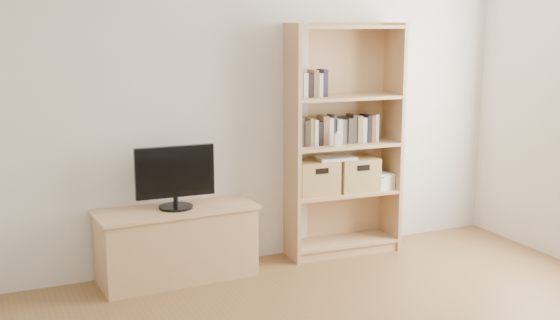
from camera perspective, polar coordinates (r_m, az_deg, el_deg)
back_wall at (r=5.56m, az=-2.08°, el=4.89°), size 4.50×0.02×2.60m
tv_stand at (r=5.35m, az=-8.37°, el=-6.87°), size 1.17×0.49×0.53m
bookshelf at (r=5.76m, az=5.20°, el=1.57°), size 0.97×0.38×1.90m
television at (r=5.21m, az=-8.53°, el=-1.44°), size 0.59×0.06×0.46m
books_row_mid at (r=5.77m, az=5.12°, el=2.38°), size 0.75×0.17×0.20m
books_row_upper at (r=5.63m, az=3.25°, el=6.25°), size 0.41×0.16×0.21m
baby_monitor at (r=5.62m, az=4.72°, el=1.63°), size 0.06×0.05×0.10m
basket_left at (r=5.70m, az=2.89°, el=-1.40°), size 0.35×0.30×0.28m
basket_right at (r=5.86m, az=6.19°, el=-1.12°), size 0.35×0.30×0.27m
laptop at (r=5.73m, az=4.53°, el=0.18°), size 0.33×0.25×0.02m
magazine_stack at (r=5.98m, az=7.97°, el=-1.72°), size 0.22×0.27×0.11m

